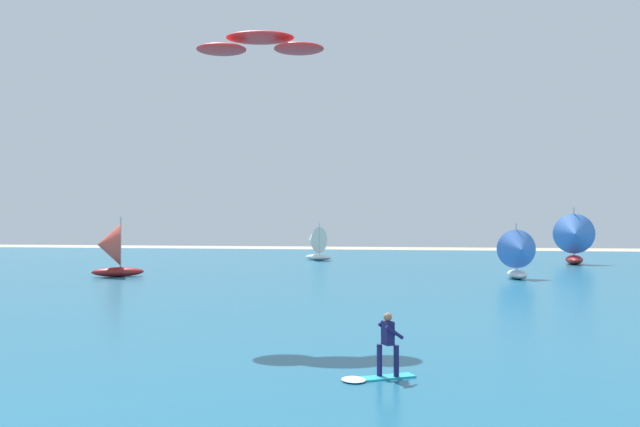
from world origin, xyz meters
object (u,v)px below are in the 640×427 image
at_px(sailboat_mid_right, 111,249).
at_px(sailboat_outermost, 315,243).
at_px(sailboat_near_shore, 575,238).
at_px(kitesurfer, 381,355).
at_px(sailboat_trailing, 519,254).
at_px(kite, 260,44).

height_order(sailboat_mid_right, sailboat_outermost, sailboat_mid_right).
bearing_deg(sailboat_near_shore, kitesurfer, -107.40).
relative_size(sailboat_trailing, sailboat_near_shore, 0.72).
distance_m(kitesurfer, kite, 13.48).
height_order(sailboat_trailing, sailboat_outermost, sailboat_outermost).
relative_size(kite, sailboat_near_shore, 0.92).
xyz_separation_m(sailboat_outermost, sailboat_near_shore, (26.09, -2.88, 0.68)).
bearing_deg(kite, kitesurfer, -54.24).
distance_m(sailboat_trailing, sailboat_near_shore, 19.31).
xyz_separation_m(kitesurfer, sailboat_near_shore, (15.10, 48.19, 1.93)).
xyz_separation_m(kitesurfer, sailboat_mid_right, (-22.14, 27.47, 1.43)).
relative_size(sailboat_trailing, sailboat_mid_right, 0.89).
bearing_deg(sailboat_trailing, sailboat_near_shore, 66.78).
height_order(kite, sailboat_trailing, kite).
distance_m(sailboat_mid_right, sailboat_near_shore, 42.61).
bearing_deg(sailboat_mid_right, sailboat_near_shore, 29.09).
height_order(kitesurfer, sailboat_near_shore, sailboat_near_shore).
relative_size(sailboat_mid_right, sailboat_near_shore, 0.80).
bearing_deg(kite, sailboat_near_shore, 63.75).
bearing_deg(kitesurfer, sailboat_near_shore, 72.60).
relative_size(sailboat_outermost, sailboat_near_shore, 0.73).
xyz_separation_m(kitesurfer, kite, (-5.14, 7.14, 10.21)).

